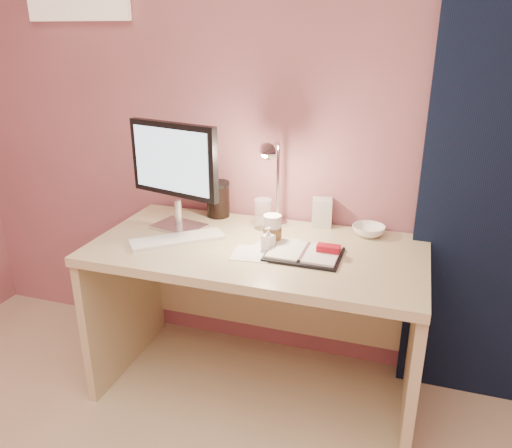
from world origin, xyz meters
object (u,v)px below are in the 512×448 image
(desk, at_px, (262,286))
(coffee_cup, at_px, (272,230))
(planner, at_px, (306,253))
(desk_lamp, at_px, (273,177))
(clear_cup, at_px, (263,214))
(bowl, at_px, (369,231))
(monitor, at_px, (175,167))
(product_box, at_px, (322,213))
(lotion_bottle, at_px, (268,239))
(dark_jar, at_px, (218,201))
(keyboard, at_px, (177,239))

(desk, relative_size, coffee_cup, 11.04)
(planner, relative_size, desk_lamp, 0.72)
(clear_cup, relative_size, bowl, 0.96)
(desk, bearing_deg, clear_cup, 105.87)
(monitor, height_order, product_box, monitor)
(lotion_bottle, relative_size, dark_jar, 0.64)
(coffee_cup, height_order, desk_lamp, desk_lamp)
(keyboard, xyz_separation_m, desk_lamp, (0.36, 0.22, 0.25))
(desk, bearing_deg, lotion_bottle, -59.62)
(dark_jar, bearing_deg, desk_lamp, -22.73)
(desk, bearing_deg, monitor, 178.58)
(desk, bearing_deg, product_box, 48.40)
(planner, distance_m, product_box, 0.35)
(monitor, bearing_deg, desk_lamp, 24.71)
(desk, bearing_deg, keyboard, -159.35)
(product_box, xyz_separation_m, desk_lamp, (-0.19, -0.15, 0.19))
(monitor, relative_size, dark_jar, 3.13)
(clear_cup, height_order, desk_lamp, desk_lamp)
(bowl, xyz_separation_m, dark_jar, (-0.73, 0.03, 0.06))
(monitor, relative_size, planner, 1.62)
(coffee_cup, bearing_deg, lotion_bottle, -87.13)
(bowl, distance_m, dark_jar, 0.73)
(desk, distance_m, product_box, 0.43)
(product_box, bearing_deg, desk_lamp, -153.39)
(product_box, bearing_deg, planner, -100.48)
(lotion_bottle, xyz_separation_m, product_box, (0.16, 0.34, 0.02))
(lotion_bottle, bearing_deg, product_box, 64.97)
(dark_jar, bearing_deg, clear_cup, -19.43)
(bowl, height_order, desk_lamp, desk_lamp)
(lotion_bottle, bearing_deg, clear_cup, 112.40)
(keyboard, relative_size, clear_cup, 2.87)
(keyboard, distance_m, product_box, 0.67)
(monitor, height_order, lotion_bottle, monitor)
(clear_cup, relative_size, dark_jar, 0.89)
(coffee_cup, relative_size, product_box, 0.95)
(monitor, bearing_deg, dark_jar, 76.21)
(keyboard, bearing_deg, lotion_bottle, -34.96)
(planner, distance_m, dark_jar, 0.61)
(monitor, relative_size, lotion_bottle, 4.93)
(bowl, bearing_deg, desk_lamp, -166.03)
(lotion_bottle, relative_size, product_box, 0.74)
(desk, relative_size, product_box, 10.48)
(monitor, relative_size, keyboard, 1.22)
(lotion_bottle, bearing_deg, planner, -2.88)
(desk_lamp, bearing_deg, desk, -99.08)
(lotion_bottle, distance_m, dark_jar, 0.47)
(keyboard, xyz_separation_m, lotion_bottle, (0.40, 0.03, 0.04))
(coffee_cup, distance_m, desk_lamp, 0.23)
(desk, bearing_deg, planner, -25.48)
(monitor, bearing_deg, coffee_cup, 9.96)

